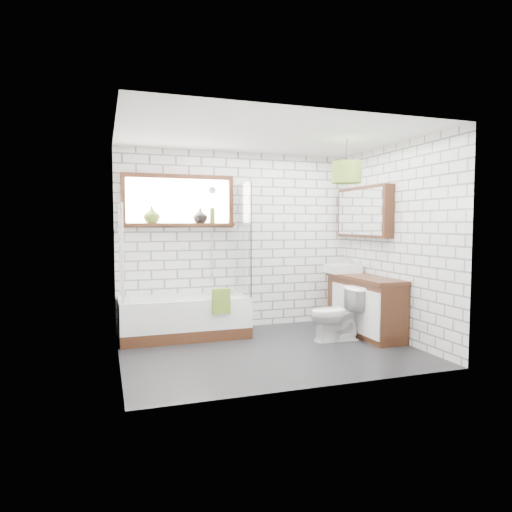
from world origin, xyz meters
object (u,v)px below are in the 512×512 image
object	(u,v)px
bathtub	(184,317)
vanity	(365,306)
pendant	(347,172)
basin	(343,269)
toilet	(336,314)

from	to	relation	value
bathtub	vanity	xyz separation A→B (m)	(2.33, -0.62, 0.13)
vanity	pendant	xyz separation A→B (m)	(-0.55, -0.43, 1.71)
pendant	vanity	bearing A→B (deg)	37.98
bathtub	vanity	world-z (taller)	vanity
basin	bathtub	bearing A→B (deg)	176.88
toilet	pendant	size ratio (longest dim) A/B	1.97
bathtub	toilet	distance (m)	1.97
vanity	basin	size ratio (longest dim) A/B	3.21
bathtub	vanity	size ratio (longest dim) A/B	1.20
basin	toilet	bearing A→B (deg)	-124.74
toilet	pendant	distance (m)	1.78
bathtub	toilet	size ratio (longest dim) A/B	2.41
toilet	vanity	bearing A→B (deg)	110.98
pendant	bathtub	bearing A→B (deg)	149.42
vanity	toilet	size ratio (longest dim) A/B	2.00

